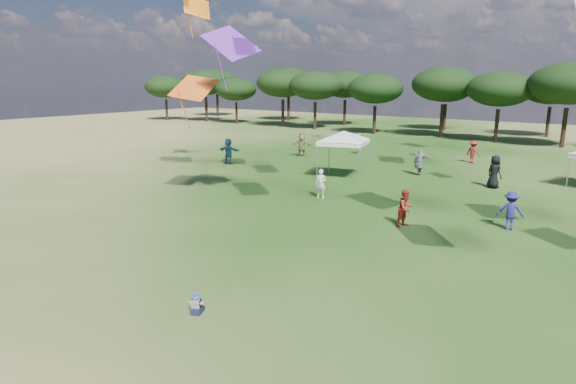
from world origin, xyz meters
name	(u,v)px	position (x,y,z in m)	size (l,w,h in m)	color
ground	(128,359)	(0.00, 0.00, 0.00)	(140.00, 140.00, 0.00)	#295018
tree_line	(563,86)	(2.39, 47.41, 5.42)	(108.78, 17.63, 7.77)	black
tent_left	(344,133)	(-6.13, 20.53, 2.83)	(5.42, 5.42, 3.25)	gray
toddler	(197,304)	(-0.31, 2.40, 0.26)	(0.45, 0.48, 0.59)	#161C32
festival_crowd	(412,164)	(-2.52, 22.78, 0.89)	(29.47, 18.76, 1.89)	navy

